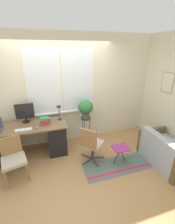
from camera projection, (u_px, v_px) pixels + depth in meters
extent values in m
plane|color=tan|center=(69.00, 156.00, 3.50)|extent=(14.00, 14.00, 0.00)
cube|color=beige|center=(61.00, 92.00, 3.69)|extent=(9.00, 0.06, 2.70)
cube|color=white|center=(44.00, 84.00, 3.46)|extent=(0.80, 0.02, 1.52)
cube|color=white|center=(44.00, 84.00, 3.45)|extent=(0.73, 0.01, 1.45)
cube|color=white|center=(78.00, 82.00, 3.68)|extent=(0.80, 0.02, 1.52)
cube|color=white|center=(78.00, 82.00, 3.68)|extent=(0.73, 0.01, 1.45)
cube|color=white|center=(63.00, 112.00, 3.86)|extent=(1.66, 0.11, 0.04)
cube|color=beige|center=(165.00, 92.00, 3.66)|extent=(0.06, 9.00, 2.70)
cube|color=tan|center=(168.00, 83.00, 3.52)|extent=(0.02, 0.34, 0.49)
cube|color=silver|center=(167.00, 83.00, 3.52)|extent=(0.01, 0.29, 0.44)
cube|color=brown|center=(27.00, 126.00, 3.30)|extent=(1.72, 0.71, 0.03)
cube|color=black|center=(57.00, 137.00, 3.61)|extent=(0.40, 0.63, 0.74)
cylinder|color=black|center=(26.00, 122.00, 3.45)|extent=(0.17, 0.17, 0.02)
cylinder|color=black|center=(26.00, 119.00, 3.43)|extent=(0.05, 0.05, 0.09)
cube|color=black|center=(25.00, 111.00, 3.36)|extent=(0.40, 0.02, 0.34)
cube|color=black|center=(25.00, 111.00, 3.34)|extent=(0.38, 0.01, 0.32)
cube|color=silver|center=(23.00, 130.00, 3.10)|extent=(0.33, 0.11, 0.02)
ellipsoid|color=slate|center=(37.00, 128.00, 3.16)|extent=(0.04, 0.07, 0.04)
cylinder|color=#2D2D33|center=(60.00, 119.00, 3.58)|extent=(0.12, 0.12, 0.01)
cylinder|color=#2D2D33|center=(59.00, 113.00, 3.52)|extent=(0.02, 0.02, 0.29)
ellipsoid|color=#2D2D33|center=(59.00, 107.00, 3.45)|extent=(0.11, 0.11, 0.07)
cube|color=yellow|center=(46.00, 124.00, 3.33)|extent=(0.19, 0.11, 0.03)
cube|color=red|center=(45.00, 123.00, 3.31)|extent=(0.20, 0.17, 0.04)
cube|color=#2851B2|center=(45.00, 121.00, 3.30)|extent=(0.23, 0.14, 0.02)
cube|color=red|center=(45.00, 120.00, 3.29)|extent=(0.17, 0.14, 0.04)
cube|color=green|center=(45.00, 119.00, 3.28)|extent=(0.23, 0.14, 0.02)
cube|color=green|center=(44.00, 118.00, 3.27)|extent=(0.17, 0.13, 0.02)
cylinder|color=olive|center=(6.00, 180.00, 2.61)|extent=(0.04, 0.04, 0.41)
cylinder|color=olive|center=(28.00, 172.00, 2.78)|extent=(0.04, 0.04, 0.41)
cylinder|color=olive|center=(5.00, 167.00, 2.89)|extent=(0.04, 0.04, 0.41)
cylinder|color=olive|center=(24.00, 161.00, 3.06)|extent=(0.04, 0.04, 0.41)
cube|color=#B2A893|center=(14.00, 161.00, 2.76)|extent=(0.49, 0.48, 0.06)
cube|color=olive|center=(10.00, 145.00, 2.84)|extent=(0.37, 0.12, 0.37)
cube|color=#47474C|center=(87.00, 156.00, 3.48)|extent=(0.22, 0.23, 0.03)
cube|color=#47474C|center=(88.00, 161.00, 3.33)|extent=(0.27, 0.16, 0.03)
cube|color=#47474C|center=(95.00, 162.00, 3.30)|extent=(0.08, 0.28, 0.03)
cube|color=#47474C|center=(98.00, 158.00, 3.43)|extent=(0.28, 0.08, 0.03)
cube|color=#47474C|center=(93.00, 154.00, 3.54)|extent=(0.16, 0.27, 0.03)
cylinder|color=#333338|center=(92.00, 151.00, 3.34)|extent=(0.04, 0.04, 0.36)
cube|color=#B2A893|center=(92.00, 143.00, 3.26)|extent=(0.58, 0.58, 0.06)
cube|color=olive|center=(88.00, 139.00, 3.00)|extent=(0.29, 0.30, 0.41)
cube|color=#9EA8B2|center=(167.00, 154.00, 3.25)|extent=(0.72, 0.93, 0.41)
cube|color=#9EA8B2|center=(159.00, 143.00, 3.04)|extent=(0.16, 0.93, 0.31)
cube|color=brown|center=(151.00, 139.00, 3.67)|extent=(0.72, 0.09, 0.58)
cylinder|color=#333338|center=(86.00, 118.00, 3.75)|extent=(0.26, 0.26, 0.02)
cylinder|color=#333338|center=(90.00, 130.00, 3.92)|extent=(0.01, 0.01, 0.71)
cylinder|color=#333338|center=(83.00, 130.00, 3.96)|extent=(0.01, 0.01, 0.71)
cylinder|color=#333338|center=(85.00, 133.00, 3.80)|extent=(0.01, 0.01, 0.71)
cylinder|color=#514C47|center=(86.00, 115.00, 3.72)|extent=(0.19, 0.19, 0.14)
ellipsoid|color=#2D7038|center=(86.00, 107.00, 3.64)|extent=(0.37, 0.37, 0.33)
cube|color=slate|center=(117.00, 165.00, 3.22)|extent=(1.46, 0.58, 0.01)
cube|color=#C63838|center=(121.00, 171.00, 3.08)|extent=(1.44, 0.05, 0.00)
cube|color=#388E4C|center=(117.00, 165.00, 3.22)|extent=(1.44, 0.05, 0.00)
cube|color=#388E4C|center=(114.00, 160.00, 3.37)|extent=(1.44, 0.05, 0.00)
cube|color=#93337A|center=(121.00, 148.00, 3.18)|extent=(0.34, 0.29, 0.02)
cylinder|color=#4C3D2D|center=(118.00, 156.00, 3.24)|extent=(0.20, 0.02, 0.38)
cylinder|color=#4C3D2D|center=(123.00, 155.00, 3.27)|extent=(0.20, 0.02, 0.38)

